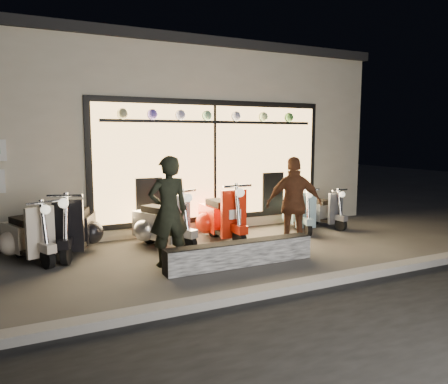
# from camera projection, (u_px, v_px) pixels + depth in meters

# --- Properties ---
(ground) EXTENTS (40.00, 40.00, 0.00)m
(ground) POSITION_uv_depth(u_px,v_px,m) (220.00, 256.00, 7.68)
(ground) COLOR #383533
(ground) RESTS_ON ground
(kerb) EXTENTS (40.00, 0.25, 0.12)m
(kerb) POSITION_uv_depth(u_px,v_px,m) (284.00, 288.00, 5.89)
(kerb) COLOR slate
(kerb) RESTS_ON ground
(shop_building) EXTENTS (10.20, 6.23, 4.20)m
(shop_building) POSITION_uv_depth(u_px,v_px,m) (141.00, 136.00, 11.85)
(shop_building) COLOR beige
(shop_building) RESTS_ON ground
(graffiti_barrier) EXTENTS (2.57, 0.28, 0.40)m
(graffiti_barrier) POSITION_uv_depth(u_px,v_px,m) (240.00, 254.00, 7.10)
(graffiti_barrier) COLOR black
(graffiti_barrier) RESTS_ON ground
(scooter_silver) EXTENTS (0.88, 1.50, 1.09)m
(scooter_silver) POSITION_uv_depth(u_px,v_px,m) (159.00, 223.00, 8.35)
(scooter_silver) COLOR black
(scooter_silver) RESTS_ON ground
(scooter_red) EXTENTS (0.52, 1.60, 1.15)m
(scooter_red) POSITION_uv_depth(u_px,v_px,m) (220.00, 217.00, 8.86)
(scooter_red) COLOR black
(scooter_red) RESTS_ON ground
(scooter_black) EXTENTS (0.86, 1.54, 1.11)m
(scooter_black) POSITION_uv_depth(u_px,v_px,m) (77.00, 228.00, 7.89)
(scooter_black) COLOR black
(scooter_black) RESTS_ON ground
(scooter_cream) EXTENTS (0.82, 1.43, 1.03)m
(scooter_cream) POSITION_uv_depth(u_px,v_px,m) (26.00, 236.00, 7.40)
(scooter_cream) COLOR black
(scooter_cream) RESTS_ON ground
(scooter_blue) EXTENTS (0.75, 1.33, 0.96)m
(scooter_blue) POSITION_uv_depth(u_px,v_px,m) (300.00, 213.00, 9.84)
(scooter_blue) COLOR black
(scooter_blue) RESTS_ON ground
(scooter_grey) EXTENTS (0.46, 1.24, 0.89)m
(scooter_grey) POSITION_uv_depth(u_px,v_px,m) (321.00, 211.00, 10.24)
(scooter_grey) COLOR black
(scooter_grey) RESTS_ON ground
(man) EXTENTS (0.66, 0.43, 1.79)m
(man) POSITION_uv_depth(u_px,v_px,m) (168.00, 211.00, 7.03)
(man) COLOR black
(man) RESTS_ON ground
(woman) EXTENTS (1.10, 0.79, 1.73)m
(woman) POSITION_uv_depth(u_px,v_px,m) (294.00, 204.00, 7.97)
(woman) COLOR #5A311C
(woman) RESTS_ON ground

